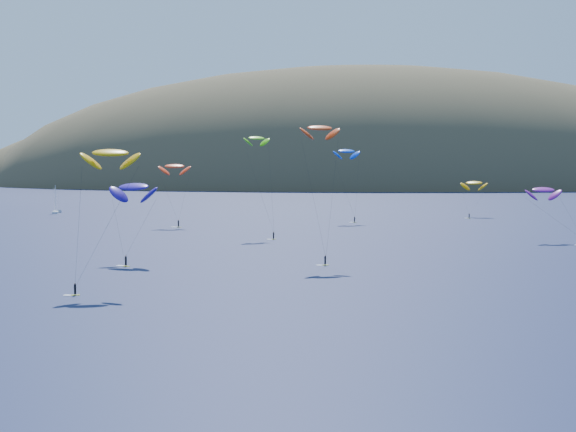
# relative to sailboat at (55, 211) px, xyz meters

# --- Properties ---
(ground) EXTENTS (2800.00, 2800.00, 0.00)m
(ground) POSITION_rel_sailboat_xyz_m (105.06, -216.09, -0.91)
(ground) COLOR black
(ground) RESTS_ON ground
(island) EXTENTS (730.00, 300.00, 210.00)m
(island) POSITION_rel_sailboat_xyz_m (144.45, 346.27, -11.64)
(island) COLOR #3D3526
(island) RESTS_ON ground
(sailboat) EXTENTS (8.84, 7.76, 10.58)m
(sailboat) POSITION_rel_sailboat_xyz_m (0.00, 0.00, 0.00)
(sailboat) COLOR white
(sailboat) RESTS_ON ground
(kitesurfer_1) EXTENTS (9.52, 8.29, 20.41)m
(kitesurfer_1) POSITION_rel_sailboat_xyz_m (54.93, -52.72, 16.94)
(kitesurfer_1) COLOR yellow
(kitesurfer_1) RESTS_ON ground
(kitesurfer_2) EXTENTS (9.40, 12.26, 23.35)m
(kitesurfer_2) POSITION_rel_sailboat_xyz_m (67.24, -166.86, 20.00)
(kitesurfer_2) COLOR yellow
(kitesurfer_2) RESTS_ON ground
(kitesurfer_3) EXTENTS (9.72, 14.07, 27.42)m
(kitesurfer_3) POSITION_rel_sailboat_xyz_m (82.23, -81.70, 24.45)
(kitesurfer_3) COLOR yellow
(kitesurfer_3) RESTS_ON ground
(kitesurfer_4) EXTENTS (9.56, 8.65, 25.01)m
(kitesurfer_4) POSITION_rel_sailboat_xyz_m (106.54, -32.28, 21.63)
(kitesurfer_4) COLOR yellow
(kitesurfer_4) RESTS_ON ground
(kitesurfer_6) EXTENTS (12.00, 12.59, 14.91)m
(kitesurfer_6) POSITION_rel_sailboat_xyz_m (153.38, -91.99, 11.58)
(kitesurfer_6) COLOR yellow
(kitesurfer_6) RESTS_ON ground
(kitesurfer_9) EXTENTS (8.37, 9.32, 28.13)m
(kitesurfer_9) POSITION_rel_sailboat_xyz_m (99.39, -134.29, 25.01)
(kitesurfer_9) COLOR yellow
(kitesurfer_9) RESTS_ON ground
(kitesurfer_10) EXTENTS (11.14, 12.16, 17.42)m
(kitesurfer_10) POSITION_rel_sailboat_xyz_m (63.16, -136.06, 13.66)
(kitesurfer_10) COLOR yellow
(kitesurfer_10) RESTS_ON ground
(kitesurfer_11) EXTENTS (9.84, 14.42, 14.20)m
(kitesurfer_11) POSITION_rel_sailboat_xyz_m (151.71, -6.89, 10.79)
(kitesurfer_11) COLOR yellow
(kitesurfer_11) RESTS_ON ground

